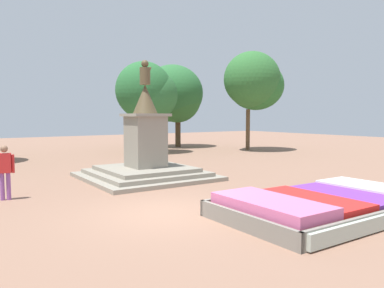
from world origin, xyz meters
TOP-DOWN VIEW (x-y plane):
  - ground_plane at (0.00, 0.00)m, footprint 80.83×80.83m
  - flower_planter at (3.56, -2.52)m, footprint 6.13×3.54m
  - statue_monument at (2.16, 5.45)m, footprint 5.00×5.00m
  - pedestrian_with_handbag at (-3.42, 4.24)m, footprint 0.56×0.30m
  - park_tree_far_left at (14.83, 12.25)m, footprint 5.03×4.47m
  - park_tree_behind_statue at (7.15, 15.05)m, footprint 4.54×3.79m
  - park_tree_street_side at (11.40, 18.39)m, footprint 5.22×4.93m

SIDE VIEW (x-z plane):
  - ground_plane at x=0.00m, z-range 0.00..0.00m
  - flower_planter at x=3.56m, z-range -0.06..0.59m
  - statue_monument at x=2.16m, z-range -1.53..3.46m
  - pedestrian_with_handbag at x=-3.42m, z-range 0.14..1.89m
  - park_tree_behind_statue at x=7.15m, z-range 1.04..7.50m
  - park_tree_street_side at x=11.40m, z-range 0.97..7.93m
  - park_tree_far_left at x=14.83m, z-range 1.45..8.90m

